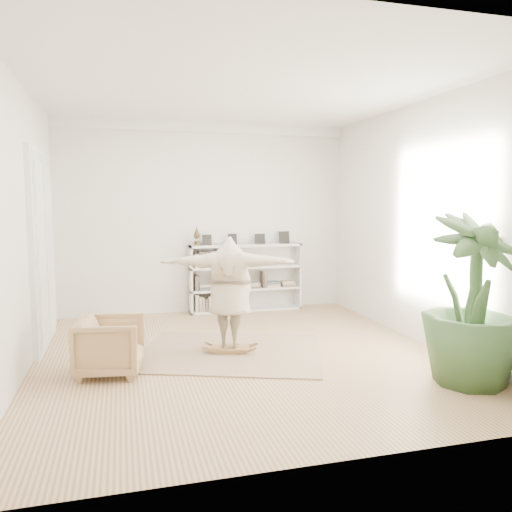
{
  "coord_description": "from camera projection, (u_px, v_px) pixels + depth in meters",
  "views": [
    {
      "loc": [
        -1.57,
        -6.54,
        2.09
      ],
      "look_at": [
        0.31,
        0.4,
        1.33
      ],
      "focal_mm": 35.0,
      "sensor_mm": 36.0,
      "label": 1
    }
  ],
  "objects": [
    {
      "name": "houseplant",
      "position": [
        472.0,
        299.0,
        5.72
      ],
      "size": [
        1.31,
        1.31,
        1.99
      ],
      "primitive_type": "imported",
      "rotation": [
        0.0,
        0.0,
        0.19
      ],
      "color": "#335329",
      "rests_on": "floor"
    },
    {
      "name": "room_shell",
      "position": [
        205.0,
        128.0,
        9.36
      ],
      "size": [
        6.0,
        6.0,
        6.0
      ],
      "color": "silver",
      "rests_on": "floor"
    },
    {
      "name": "rocker_board",
      "position": [
        230.0,
        348.0,
        7.0
      ],
      "size": [
        0.6,
        0.48,
        0.11
      ],
      "rotation": [
        0.0,
        0.0,
        -0.35
      ],
      "color": "#9C703E",
      "rests_on": "rug"
    },
    {
      "name": "floor",
      "position": [
        242.0,
        355.0,
        6.91
      ],
      "size": [
        6.0,
        6.0,
        0.0
      ],
      "primitive_type": "plane",
      "color": "#8B6447",
      "rests_on": "ground"
    },
    {
      "name": "armchair",
      "position": [
        110.0,
        346.0,
        6.11
      ],
      "size": [
        0.89,
        0.87,
        0.71
      ],
      "primitive_type": "imported",
      "rotation": [
        0.0,
        0.0,
        1.41
      ],
      "color": "tan",
      "rests_on": "floor"
    },
    {
      "name": "bookshelf",
      "position": [
        245.0,
        278.0,
        9.74
      ],
      "size": [
        2.2,
        0.35,
        1.64
      ],
      "color": "silver",
      "rests_on": "floor"
    },
    {
      "name": "doors",
      "position": [
        42.0,
        251.0,
        7.31
      ],
      "size": [
        0.09,
        1.78,
        2.92
      ],
      "color": "white",
      "rests_on": "floor"
    },
    {
      "name": "person",
      "position": [
        230.0,
        289.0,
        6.91
      ],
      "size": [
        1.96,
        1.14,
        1.55
      ],
      "primitive_type": "imported",
      "rotation": [
        0.0,
        0.0,
        2.79
      ],
      "color": "#BEAB8E",
      "rests_on": "rocker_board"
    },
    {
      "name": "rug",
      "position": [
        230.0,
        352.0,
        7.01
      ],
      "size": [
        3.04,
        2.74,
        0.02
      ],
      "primitive_type": "cube",
      "rotation": [
        0.0,
        0.0,
        -0.35
      ],
      "color": "tan",
      "rests_on": "floor"
    }
  ]
}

